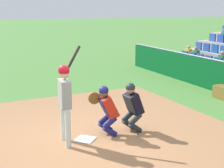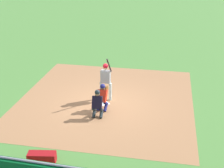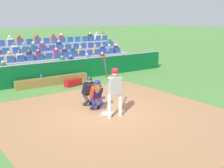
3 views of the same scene
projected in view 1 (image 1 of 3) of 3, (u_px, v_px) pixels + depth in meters
ground_plane at (85, 140)px, 8.03m from camera, size 160.00×160.00×0.00m
infield_dirt_patch at (65, 143)px, 7.83m from camera, size 8.61×9.12×0.01m
home_plate_marker at (85, 139)px, 8.03m from camera, size 0.62×0.62×0.02m
batter_at_plate at (65, 95)px, 7.57m from camera, size 0.63×0.61×2.26m
catcher_crouching at (106, 107)px, 8.20m from camera, size 0.49×0.71×1.28m
home_plate_umpire at (132, 105)px, 8.43m from camera, size 0.49×0.48×1.30m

